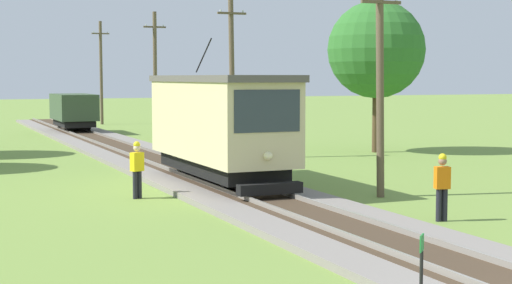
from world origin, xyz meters
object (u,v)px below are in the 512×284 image
(utility_pole_near_tram, at_px, (380,84))
(utility_pole_distant, at_px, (101,72))
(utility_pole_far, at_px, (155,74))
(second_worker, at_px, (137,167))
(red_tram, at_px, (220,123))
(tree_right_near, at_px, (376,50))
(trackside_signal_marker, at_px, (421,265))
(freight_car, at_px, (74,110))
(utility_pole_mid, at_px, (232,74))
(track_worker, at_px, (442,184))

(utility_pole_near_tram, bearing_deg, utility_pole_distant, 90.00)
(utility_pole_far, height_order, second_worker, utility_pole_far)
(red_tram, bearing_deg, tree_right_near, 36.82)
(utility_pole_distant, height_order, trackside_signal_marker, utility_pole_distant)
(freight_car, height_order, utility_pole_mid, utility_pole_mid)
(utility_pole_far, bearing_deg, red_tram, -100.14)
(red_tram, height_order, track_worker, red_tram)
(red_tram, xyz_separation_m, second_worker, (-3.24, -1.35, -1.21))
(red_tram, bearing_deg, utility_pole_far, 79.86)
(freight_car, bearing_deg, utility_pole_near_tram, -83.06)
(utility_pole_distant, relative_size, trackside_signal_marker, 6.93)
(utility_pole_mid, bearing_deg, trackside_signal_marker, -103.86)
(red_tram, relative_size, freight_car, 1.64)
(utility_pole_distant, bearing_deg, tree_right_near, -75.00)
(freight_car, height_order, utility_pole_distant, utility_pole_distant)
(utility_pole_distant, height_order, track_worker, utility_pole_distant)
(second_worker, relative_size, tree_right_near, 0.24)
(trackside_signal_marker, bearing_deg, freight_car, 87.53)
(utility_pole_distant, distance_m, tree_right_near, 29.62)
(utility_pole_mid, xyz_separation_m, tree_right_near, (7.66, -0.09, 1.23))
(red_tram, xyz_separation_m, utility_pole_mid, (3.86, 8.72, 1.69))
(utility_pole_near_tram, bearing_deg, freight_car, 96.94)
(second_worker, bearing_deg, trackside_signal_marker, -15.88)
(red_tram, distance_m, utility_pole_distant, 37.48)
(freight_car, height_order, utility_pole_near_tram, utility_pole_near_tram)
(utility_pole_near_tram, relative_size, tree_right_near, 0.91)
(utility_pole_mid, bearing_deg, track_worker, -92.61)
(trackside_signal_marker, relative_size, track_worker, 0.66)
(red_tram, xyz_separation_m, freight_car, (-0.00, 27.83, -0.64))
(trackside_signal_marker, bearing_deg, second_worker, 96.27)
(freight_car, distance_m, second_worker, 29.37)
(utility_pole_near_tram, height_order, utility_pole_far, utility_pole_far)
(red_tram, bearing_deg, utility_pole_near_tram, -45.58)
(utility_pole_near_tram, relative_size, second_worker, 3.87)
(track_worker, bearing_deg, red_tram, -144.79)
(trackside_signal_marker, height_order, second_worker, second_worker)
(utility_pole_far, bearing_deg, utility_pole_near_tram, -90.00)
(utility_pole_far, bearing_deg, second_worker, -107.20)
(utility_pole_near_tram, height_order, utility_pole_distant, utility_pole_distant)
(tree_right_near, bearing_deg, red_tram, -143.18)
(tree_right_near, bearing_deg, utility_pole_near_tram, -121.36)
(utility_pole_mid, bearing_deg, utility_pole_distant, 90.00)
(trackside_signal_marker, bearing_deg, red_tram, 82.76)
(utility_pole_distant, bearing_deg, utility_pole_near_tram, -90.00)
(utility_pole_mid, xyz_separation_m, utility_pole_distant, (-0.00, 28.50, 0.30))
(utility_pole_near_tram, relative_size, track_worker, 3.87)
(utility_pole_distant, height_order, second_worker, utility_pole_distant)
(tree_right_near, bearing_deg, utility_pole_mid, 179.31)
(freight_car, relative_size, trackside_signal_marker, 4.41)
(red_tram, distance_m, second_worker, 3.72)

